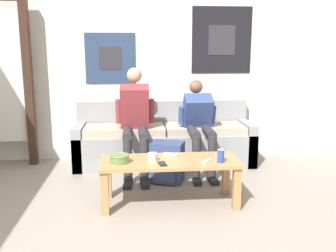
{
  "coord_description": "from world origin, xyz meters",
  "views": [
    {
      "loc": [
        -0.09,
        -2.64,
        1.47
      ],
      "look_at": [
        0.26,
        1.25,
        0.67
      ],
      "focal_mm": 40.0,
      "sensor_mm": 36.0,
      "label": 1
    }
  ],
  "objects_px": {
    "couch": "(164,142)",
    "ceramic_bowl": "(120,158)",
    "person_seated_teen": "(199,122)",
    "game_controller_near_right": "(171,154)",
    "backpack": "(167,163)",
    "game_controller_near_left": "(207,161)",
    "coffee_table": "(170,168)",
    "pillar_candle": "(152,157)",
    "person_seated_adult": "(135,118)",
    "drink_can_blue": "(221,156)",
    "cell_phone": "(162,164)",
    "game_controller_far_center": "(219,154)"
  },
  "relations": [
    {
      "from": "pillar_candle",
      "to": "game_controller_near_right",
      "type": "xyz_separation_m",
      "value": [
        0.19,
        0.16,
        -0.03
      ]
    },
    {
      "from": "game_controller_near_left",
      "to": "game_controller_far_center",
      "type": "distance_m",
      "value": 0.3
    },
    {
      "from": "person_seated_teen",
      "to": "ceramic_bowl",
      "type": "relative_size",
      "value": 5.96
    },
    {
      "from": "coffee_table",
      "to": "person_seated_teen",
      "type": "distance_m",
      "value": 1.1
    },
    {
      "from": "ceramic_bowl",
      "to": "game_controller_near_right",
      "type": "relative_size",
      "value": 1.3
    },
    {
      "from": "backpack",
      "to": "couch",
      "type": "bearing_deg",
      "value": 87.86
    },
    {
      "from": "person_seated_teen",
      "to": "game_controller_near_right",
      "type": "bearing_deg",
      "value": -117.59
    },
    {
      "from": "ceramic_bowl",
      "to": "game_controller_near_left",
      "type": "xyz_separation_m",
      "value": [
        0.81,
        -0.07,
        -0.03
      ]
    },
    {
      "from": "game_controller_far_center",
      "to": "game_controller_near_left",
      "type": "bearing_deg",
      "value": -124.92
    },
    {
      "from": "backpack",
      "to": "pillar_candle",
      "type": "distance_m",
      "value": 0.69
    },
    {
      "from": "person_seated_teen",
      "to": "game_controller_near_right",
      "type": "distance_m",
      "value": 0.93
    },
    {
      "from": "couch",
      "to": "ceramic_bowl",
      "type": "bearing_deg",
      "value": -111.22
    },
    {
      "from": "pillar_candle",
      "to": "drink_can_blue",
      "type": "height_order",
      "value": "drink_can_blue"
    },
    {
      "from": "drink_can_blue",
      "to": "game_controller_near_right",
      "type": "relative_size",
      "value": 0.88
    },
    {
      "from": "coffee_table",
      "to": "cell_phone",
      "type": "xyz_separation_m",
      "value": [
        -0.08,
        -0.13,
        0.08
      ]
    },
    {
      "from": "pillar_candle",
      "to": "person_seated_adult",
      "type": "bearing_deg",
      "value": 99.03
    },
    {
      "from": "person_seated_teen",
      "to": "pillar_candle",
      "type": "xyz_separation_m",
      "value": [
        -0.62,
        -0.98,
        -0.13
      ]
    },
    {
      "from": "coffee_table",
      "to": "backpack",
      "type": "bearing_deg",
      "value": 87.15
    },
    {
      "from": "person_seated_teen",
      "to": "backpack",
      "type": "bearing_deg",
      "value": -138.68
    },
    {
      "from": "person_seated_teen",
      "to": "pillar_candle",
      "type": "height_order",
      "value": "person_seated_teen"
    },
    {
      "from": "couch",
      "to": "game_controller_far_center",
      "type": "height_order",
      "value": "couch"
    },
    {
      "from": "cell_phone",
      "to": "game_controller_far_center",
      "type": "bearing_deg",
      "value": 23.48
    },
    {
      "from": "pillar_candle",
      "to": "person_seated_teen",
      "type": "bearing_deg",
      "value": 57.84
    },
    {
      "from": "drink_can_blue",
      "to": "cell_phone",
      "type": "xyz_separation_m",
      "value": [
        -0.55,
        -0.01,
        -0.06
      ]
    },
    {
      "from": "pillar_candle",
      "to": "game_controller_near_right",
      "type": "height_order",
      "value": "pillar_candle"
    },
    {
      "from": "game_controller_near_left",
      "to": "ceramic_bowl",
      "type": "bearing_deg",
      "value": 174.88
    },
    {
      "from": "couch",
      "to": "ceramic_bowl",
      "type": "height_order",
      "value": "couch"
    },
    {
      "from": "ceramic_bowl",
      "to": "game_controller_near_right",
      "type": "bearing_deg",
      "value": 21.51
    },
    {
      "from": "person_seated_teen",
      "to": "drink_can_blue",
      "type": "height_order",
      "value": "person_seated_teen"
    },
    {
      "from": "backpack",
      "to": "pillar_candle",
      "type": "bearing_deg",
      "value": -107.71
    },
    {
      "from": "ceramic_bowl",
      "to": "cell_phone",
      "type": "xyz_separation_m",
      "value": [
        0.39,
        -0.09,
        -0.04
      ]
    },
    {
      "from": "couch",
      "to": "game_controller_far_center",
      "type": "xyz_separation_m",
      "value": [
        0.45,
        -1.19,
        0.16
      ]
    },
    {
      "from": "coffee_table",
      "to": "pillar_candle",
      "type": "bearing_deg",
      "value": -176.11
    },
    {
      "from": "couch",
      "to": "game_controller_near_left",
      "type": "xyz_separation_m",
      "value": [
        0.28,
        -1.43,
        0.16
      ]
    },
    {
      "from": "person_seated_adult",
      "to": "ceramic_bowl",
      "type": "distance_m",
      "value": 1.04
    },
    {
      "from": "coffee_table",
      "to": "ceramic_bowl",
      "type": "bearing_deg",
      "value": -174.83
    },
    {
      "from": "pillar_candle",
      "to": "game_controller_near_right",
      "type": "bearing_deg",
      "value": 40.85
    },
    {
      "from": "person_seated_adult",
      "to": "game_controller_far_center",
      "type": "bearing_deg",
      "value": -45.25
    },
    {
      "from": "drink_can_blue",
      "to": "person_seated_teen",
      "type": "bearing_deg",
      "value": 90.85
    },
    {
      "from": "backpack",
      "to": "game_controller_far_center",
      "type": "relative_size",
      "value": 3.11
    },
    {
      "from": "person_seated_teen",
      "to": "game_controller_near_right",
      "type": "xyz_separation_m",
      "value": [
        -0.43,
        -0.81,
        -0.16
      ]
    },
    {
      "from": "pillar_candle",
      "to": "game_controller_near_left",
      "type": "relative_size",
      "value": 0.67
    },
    {
      "from": "game_controller_near_left",
      "to": "coffee_table",
      "type": "bearing_deg",
      "value": 161.26
    },
    {
      "from": "game_controller_near_right",
      "to": "coffee_table",
      "type": "bearing_deg",
      "value": -99.4
    },
    {
      "from": "person_seated_teen",
      "to": "game_controller_far_center",
      "type": "relative_size",
      "value": 7.42
    },
    {
      "from": "person_seated_adult",
      "to": "drink_can_blue",
      "type": "relative_size",
      "value": 10.14
    },
    {
      "from": "coffee_table",
      "to": "game_controller_far_center",
      "type": "bearing_deg",
      "value": 14.04
    },
    {
      "from": "game_controller_near_left",
      "to": "pillar_candle",
      "type": "bearing_deg",
      "value": 168.34
    },
    {
      "from": "person_seated_teen",
      "to": "cell_phone",
      "type": "height_order",
      "value": "person_seated_teen"
    },
    {
      "from": "game_controller_near_right",
      "to": "game_controller_far_center",
      "type": "bearing_deg",
      "value": -3.04
    }
  ]
}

